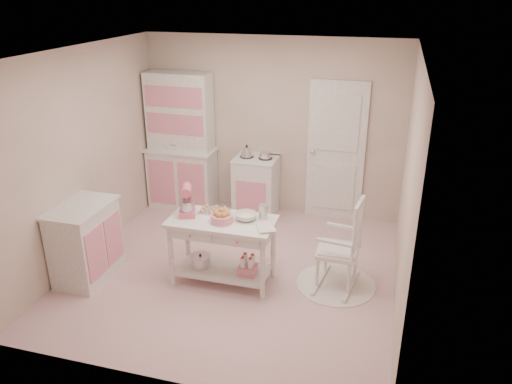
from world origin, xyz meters
TOP-DOWN VIEW (x-y plane):
  - room_shell at (0.00, 0.00)m, footprint 3.84×3.84m
  - door at (0.95, 1.87)m, footprint 0.82×0.05m
  - hutch at (-1.37, 1.66)m, footprint 1.06×0.50m
  - stove at (-0.17, 1.61)m, footprint 0.62×0.57m
  - base_cabinet at (-1.63, -0.57)m, footprint 0.54×0.84m
  - lace_rug at (1.24, 0.03)m, footprint 0.92×0.92m
  - rocking_chair at (1.24, 0.03)m, footprint 0.57×0.78m
  - work_table at (-0.05, -0.24)m, footprint 1.20×0.60m
  - stand_mixer at (-0.47, -0.22)m, footprint 0.28×0.33m
  - cookie_tray at (-0.20, -0.06)m, footprint 0.34×0.24m
  - bread_basket at (-0.03, -0.29)m, footprint 0.25×0.25m
  - mixing_bowl at (0.21, -0.16)m, footprint 0.25×0.25m
  - metal_pitcher at (0.39, -0.08)m, footprint 0.10×0.10m
  - recipe_book at (0.40, -0.36)m, footprint 0.27×0.30m

SIDE VIEW (x-z plane):
  - lace_rug at x=1.24m, z-range 0.00..0.01m
  - work_table at x=-0.05m, z-range 0.00..0.80m
  - stove at x=-0.17m, z-range 0.00..0.92m
  - base_cabinet at x=-1.63m, z-range 0.00..0.92m
  - rocking_chair at x=1.24m, z-range 0.00..1.10m
  - cookie_tray at x=-0.20m, z-range 0.80..0.82m
  - recipe_book at x=0.40m, z-range 0.80..0.82m
  - mixing_bowl at x=0.21m, z-range 0.80..0.88m
  - bread_basket at x=-0.03m, z-range 0.80..0.89m
  - metal_pitcher at x=0.39m, z-range 0.80..0.97m
  - stand_mixer at x=-0.47m, z-range 0.80..1.14m
  - door at x=0.95m, z-range 0.00..2.04m
  - hutch at x=-1.37m, z-range 0.00..2.08m
  - room_shell at x=0.00m, z-range 0.34..2.96m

